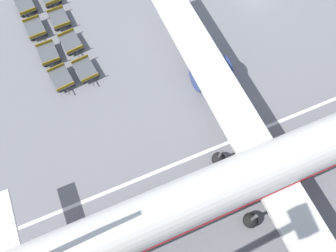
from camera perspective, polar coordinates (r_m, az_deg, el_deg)
name	(u,v)px	position (r m, az deg, el deg)	size (l,w,h in m)	color
airplane	(282,162)	(25.37, 19.18, -5.88)	(39.25, 44.33, 12.40)	white
baggage_dolly_row_near_col_a	(25,6)	(38.90, -23.59, 18.66)	(3.28, 2.19, 0.92)	#515459
baggage_dolly_row_near_col_b	(35,29)	(36.35, -22.12, 15.43)	(3.27, 2.15, 0.92)	#515459
baggage_dolly_row_near_col_c	(49,54)	(33.86, -20.09, 11.70)	(3.26, 2.07, 0.92)	#515459
baggage_dolly_row_near_col_d	(62,79)	(31.81, -18.05, 7.87)	(3.28, 2.25, 0.92)	#515459
baggage_dolly_row_mid_a_col_b	(59,19)	(36.42, -18.39, 17.27)	(3.27, 2.13, 0.92)	#515459
baggage_dolly_row_mid_a_col_c	(71,43)	(34.05, -16.51, 13.72)	(3.28, 2.26, 0.92)	#515459
baggage_dolly_row_mid_a_col_d	(86,70)	(31.74, -14.17, 9.44)	(3.28, 2.24, 0.92)	#515459
stand_guidance_stripe	(148,175)	(26.88, -3.45, -8.55)	(5.04, 37.04, 0.01)	white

